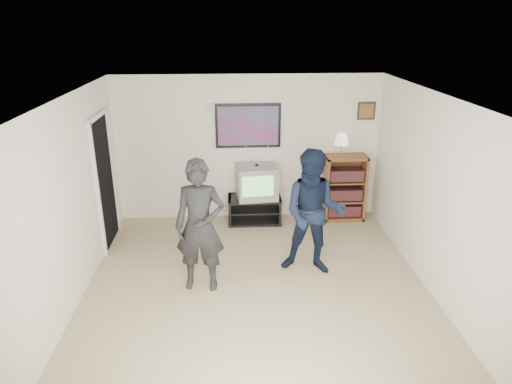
{
  "coord_description": "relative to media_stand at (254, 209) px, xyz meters",
  "views": [
    {
      "loc": [
        -0.32,
        -5.06,
        3.35
      ],
      "look_at": [
        0.03,
        0.67,
        1.15
      ],
      "focal_mm": 32.0,
      "sensor_mm": 36.0,
      "label": 1
    }
  ],
  "objects": [
    {
      "name": "room_shell",
      "position": [
        -0.09,
        -1.88,
        1.02
      ],
      "size": [
        4.51,
        5.0,
        2.51
      ],
      "color": "#8A7757",
      "rests_on": "ground"
    },
    {
      "name": "media_stand",
      "position": [
        0.0,
        0.0,
        0.0
      ],
      "size": [
        0.92,
        0.51,
        0.46
      ],
      "rotation": [
        0.0,
        0.0,
        -0.01
      ],
      "color": "black",
      "rests_on": "room_shell"
    },
    {
      "name": "crt_television",
      "position": [
        0.04,
        0.0,
        0.51
      ],
      "size": [
        0.72,
        0.62,
        0.56
      ],
      "primitive_type": null,
      "rotation": [
        0.0,
        0.0,
        0.09
      ],
      "color": "gray",
      "rests_on": "media_stand"
    },
    {
      "name": "bookshelf",
      "position": [
        1.57,
        0.05,
        0.35
      ],
      "size": [
        0.7,
        0.4,
        1.15
      ],
      "primitive_type": null,
      "color": "brown",
      "rests_on": "room_shell"
    },
    {
      "name": "table_lamp",
      "position": [
        1.47,
        0.07,
        1.12
      ],
      "size": [
        0.25,
        0.25,
        0.39
      ],
      "primitive_type": null,
      "color": "#FBDDBE",
      "rests_on": "bookshelf"
    },
    {
      "name": "person_tall",
      "position": [
        -0.81,
        -2.02,
        0.65
      ],
      "size": [
        0.68,
        0.49,
        1.75
      ],
      "primitive_type": "imported",
      "rotation": [
        0.0,
        0.0,
        -0.11
      ],
      "color": "black",
      "rests_on": "room_shell"
    },
    {
      "name": "person_short",
      "position": [
        0.71,
        -1.7,
        0.65
      ],
      "size": [
        1.0,
        0.86,
        1.77
      ],
      "primitive_type": "imported",
      "rotation": [
        0.0,
        0.0,
        -0.25
      ],
      "color": "black",
      "rests_on": "room_shell"
    },
    {
      "name": "controller_left",
      "position": [
        -0.75,
        -1.78,
        0.94
      ],
      "size": [
        0.04,
        0.11,
        0.03
      ],
      "primitive_type": "cube",
      "rotation": [
        0.0,
        0.0,
        0.11
      ],
      "color": "white",
      "rests_on": "person_tall"
    },
    {
      "name": "controller_right",
      "position": [
        0.68,
        -1.46,
        0.74
      ],
      "size": [
        0.06,
        0.11,
        0.03
      ],
      "primitive_type": "cube",
      "rotation": [
        0.0,
        0.0,
        -0.25
      ],
      "color": "white",
      "rests_on": "person_short"
    },
    {
      "name": "poster",
      "position": [
        -0.09,
        0.25,
        1.42
      ],
      "size": [
        1.1,
        0.03,
        0.75
      ],
      "primitive_type": "cube",
      "color": "black",
      "rests_on": "room_shell"
    },
    {
      "name": "air_vent",
      "position": [
        -0.64,
        0.25,
        1.72
      ],
      "size": [
        0.28,
        0.02,
        0.14
      ],
      "primitive_type": "cube",
      "color": "white",
      "rests_on": "room_shell"
    },
    {
      "name": "small_picture",
      "position": [
        1.91,
        0.25,
        1.65
      ],
      "size": [
        0.3,
        0.03,
        0.3
      ],
      "primitive_type": "cube",
      "color": "black",
      "rests_on": "room_shell"
    },
    {
      "name": "doorway",
      "position": [
        -2.33,
        -0.63,
        0.77
      ],
      "size": [
        0.03,
        0.85,
        2.0
      ],
      "primitive_type": "cube",
      "color": "black",
      "rests_on": "room_shell"
    }
  ]
}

